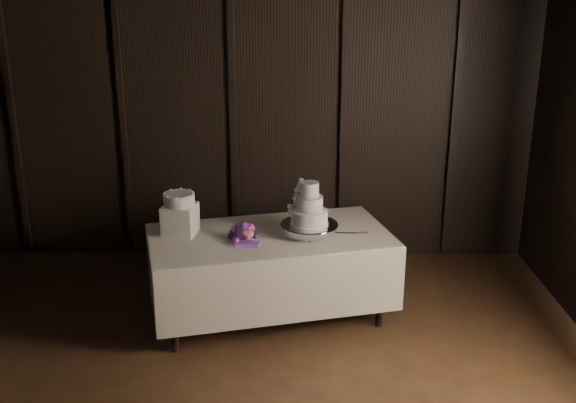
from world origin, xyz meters
The scene contains 8 objects.
room centered at (0.00, 0.00, 1.50)m, with size 6.08×7.08×3.08m.
display_table centered at (0.41, 2.09, 0.42)m, with size 2.18×1.50×0.76m.
cake_stand centered at (0.74, 2.10, 0.81)m, with size 0.48×0.48×0.09m, color silver.
wedding_cake centered at (0.71, 2.08, 0.99)m, with size 0.35×0.30×0.36m.
bouquet centered at (0.19, 1.95, 0.82)m, with size 0.29×0.39×0.19m, color #DD5973, non-canonical shape.
box_pedestal centered at (-0.34, 2.10, 0.89)m, with size 0.26×0.26×0.25m, color white.
small_cake centered at (-0.34, 2.10, 1.06)m, with size 0.26×0.26×0.10m, color white.
cake_knife centered at (1.00, 2.11, 0.77)m, with size 0.37×0.02×0.01m, color silver.
Camera 1 is at (0.60, -3.13, 2.79)m, focal length 42.00 mm.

